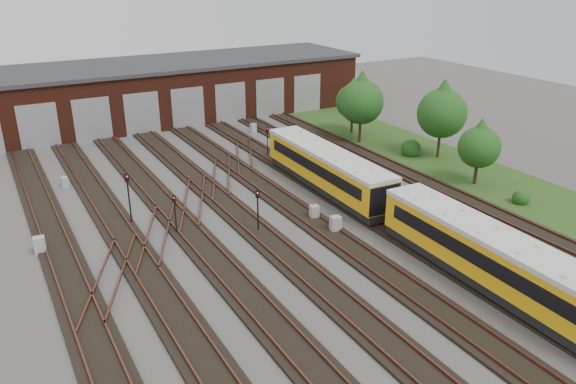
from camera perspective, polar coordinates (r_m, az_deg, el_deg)
ground at (r=32.96m, az=5.84°, el=-8.29°), size 120.00×120.00×0.00m
track_network at (r=33.24m, az=5.02°, el=-7.76°), size 30.40×70.00×0.33m
maintenance_shed at (r=66.51m, az=-14.44°, el=9.85°), size 51.00×12.50×6.35m
grass_verge at (r=51.41m, az=16.92°, el=2.34°), size 8.00×55.00×0.05m
metro_train at (r=32.69m, az=19.56°, el=-6.06°), size 3.03×46.81×3.05m
signal_mast_0 at (r=39.27m, az=-15.91°, el=-0.05°), size 0.28×0.27×3.70m
signal_mast_1 at (r=37.28m, az=-11.42°, el=-1.77°), size 0.25×0.24×2.79m
signal_mast_2 at (r=51.70m, az=-2.12°, el=5.51°), size 0.24×0.23×2.84m
signal_mast_3 at (r=36.84m, az=-3.09°, el=-1.36°), size 0.30×0.28×3.02m
relay_cabinet_0 at (r=37.92m, az=-23.91°, el=-4.98°), size 0.74×0.65×1.13m
relay_cabinet_1 at (r=48.31m, az=-21.76°, el=0.93°), size 0.61×0.55×0.86m
relay_cabinet_2 at (r=39.32m, az=2.68°, el=-2.08°), size 0.67×0.58×1.00m
relay_cabinet_3 at (r=59.80m, az=-3.55°, el=6.48°), size 0.65×0.56×0.98m
relay_cabinet_4 at (r=37.48m, az=4.84°, el=-3.30°), size 0.76×0.67×1.14m
tree_0 at (r=55.76m, az=7.48°, el=9.59°), size 4.37×4.37×7.24m
tree_1 at (r=59.25m, az=6.61°, el=9.51°), size 3.55×3.55×5.89m
tree_2 at (r=52.50m, az=15.43°, el=8.28°), size 4.44×4.44×7.35m
tree_3 at (r=47.01m, az=18.91°, el=4.80°), size 3.34×3.34×5.53m
bush_0 at (r=45.21m, az=22.61°, el=-0.35°), size 1.26×1.26×1.26m
bush_1 at (r=53.55m, az=12.41°, el=4.57°), size 1.80×1.80×1.80m
bush_2 at (r=64.56m, az=6.95°, el=7.62°), size 1.13×1.13×1.13m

